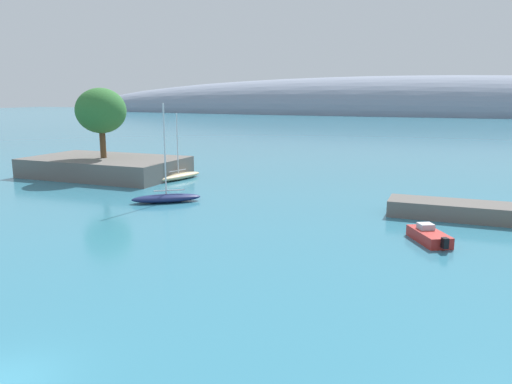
# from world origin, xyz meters

# --- Properties ---
(shore_outcrop) EXTENTS (18.97, 11.05, 2.31)m
(shore_outcrop) POSITION_xyz_m (-26.15, 38.45, 1.16)
(shore_outcrop) COLOR #66605B
(shore_outcrop) RESTS_ON ground
(tree_clump_shore) EXTENTS (6.08, 6.08, 8.51)m
(tree_clump_shore) POSITION_xyz_m (-26.16, 38.24, 8.05)
(tree_clump_shore) COLOR brown
(tree_clump_shore) RESTS_ON shore_outcrop
(distant_ridge) EXTENTS (395.90, 54.51, 38.02)m
(distant_ridge) POSITION_xyz_m (-10.72, 248.67, 0.00)
(distant_ridge) COLOR gray
(distant_ridge) RESTS_ON ground
(sailboat_sand_near_shore) EXTENTS (3.28, 7.29, 7.90)m
(sailboat_sand_near_shore) POSITION_xyz_m (-16.33, 39.52, 0.44)
(sailboat_sand_near_shore) COLOR #C6B284
(sailboat_sand_near_shore) RESTS_ON water
(sailboat_navy_mid_mooring) EXTENTS (6.22, 5.34, 9.27)m
(sailboat_navy_mid_mooring) POSITION_xyz_m (-10.79, 28.04, 0.48)
(sailboat_navy_mid_mooring) COLOR navy
(sailboat_navy_mid_mooring) RESTS_ON water
(motorboat_red_alongside_breakwater) EXTENTS (3.30, 4.23, 1.17)m
(motorboat_red_alongside_breakwater) POSITION_xyz_m (12.99, 23.83, 0.43)
(motorboat_red_alongside_breakwater) COLOR red
(motorboat_red_alongside_breakwater) RESTS_ON water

